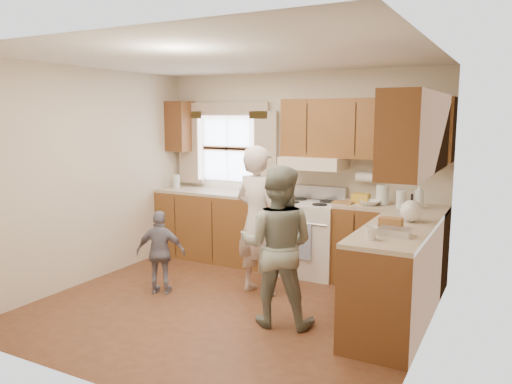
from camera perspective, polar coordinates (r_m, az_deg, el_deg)
The scene contains 6 objects.
room at distance 4.96m, azimuth -3.19°, elevation 0.61°, with size 3.80×3.80×3.80m.
kitchen_fixtures at distance 5.73m, azimuth 7.75°, elevation -2.55°, with size 3.80×2.25×2.15m.
stove at distance 6.25m, azimuth 6.11°, elevation -5.07°, with size 0.76×0.67×1.07m.
woman_left at distance 5.43m, azimuth 0.23°, elevation -3.30°, with size 0.60×0.39×1.64m, color beige.
woman_right at distance 4.66m, azimuth 2.44°, elevation -6.17°, with size 0.73×0.57×1.50m, color #253930.
child at distance 5.61m, azimuth -10.83°, elevation -6.80°, with size 0.54×0.23×0.93m, color slate.
Camera 1 is at (2.54, -4.20, 1.95)m, focal length 35.00 mm.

